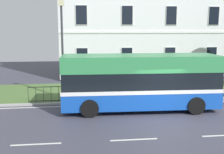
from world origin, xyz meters
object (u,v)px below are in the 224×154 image
object	(u,v)px
georgian_townhouse	(139,2)
single_decker_bus	(140,81)
litter_bin	(132,88)
street_lamp_post	(62,43)

from	to	relation	value
georgian_townhouse	single_decker_bus	distance (m)	15.24
georgian_townhouse	single_decker_bus	bearing A→B (deg)	-101.64
georgian_townhouse	litter_bin	xyz separation A→B (m)	(-2.79, -11.05, -6.68)
georgian_townhouse	street_lamp_post	xyz separation A→B (m)	(-7.31, -11.11, -3.61)
single_decker_bus	litter_bin	size ratio (longest dim) A/B	8.37
georgian_townhouse	single_decker_bus	xyz separation A→B (m)	(-2.86, -13.86, -5.68)
litter_bin	georgian_townhouse	bearing A→B (deg)	75.82
street_lamp_post	litter_bin	world-z (taller)	street_lamp_post
street_lamp_post	litter_bin	size ratio (longest dim) A/B	5.91
georgian_townhouse	street_lamp_post	distance (m)	13.78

